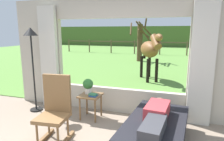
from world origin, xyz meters
TOP-DOWN VIEW (x-y plane):
  - back_wall_with_window at (0.00, 2.26)m, footprint 5.20×0.12m
  - curtain_panel_left at (-1.69, 2.12)m, footprint 0.44×0.10m
  - curtain_panel_right at (1.69, 2.12)m, footprint 0.44×0.10m
  - outdoor_pasture_lawn at (0.00, 13.16)m, footprint 36.00×21.68m
  - distant_hill_ridge at (0.00, 23.00)m, footprint 36.00×2.00m
  - recliner_sofa at (0.97, 1.12)m, footprint 1.07×1.78m
  - reclining_person at (0.97, 1.07)m, footprint 0.40×1.44m
  - rocking_chair at (-0.66, 0.75)m, footprint 0.53×0.72m
  - side_table at (-0.45, 1.72)m, footprint 0.44×0.44m
  - potted_plant at (-0.53, 1.78)m, footprint 0.22×0.22m
  - book_stack at (-0.36, 1.65)m, footprint 0.17×0.15m
  - floor_lamp_left at (-1.85, 1.73)m, footprint 0.32×0.32m
  - horse at (0.30, 5.41)m, footprint 1.10×1.77m
  - pasture_tree at (-0.89, 10.09)m, footprint 1.58×1.49m
  - pasture_fence_line at (0.00, 14.02)m, footprint 16.10×0.10m

SIDE VIEW (x-z plane):
  - outdoor_pasture_lawn at x=0.00m, z-range 0.00..0.02m
  - recliner_sofa at x=0.97m, z-range 0.01..0.43m
  - side_table at x=-0.45m, z-range 0.17..0.69m
  - reclining_person at x=0.97m, z-range 0.41..0.63m
  - book_stack at x=-0.36m, z-range 0.52..0.57m
  - rocking_chair at x=-0.66m, z-range -0.01..1.11m
  - potted_plant at x=-0.53m, z-range 0.54..0.86m
  - pasture_fence_line at x=0.00m, z-range 0.19..1.29m
  - horse at x=0.30m, z-range 0.29..2.02m
  - curtain_panel_left at x=-1.69m, z-range 0.00..2.40m
  - curtain_panel_right at x=1.69m, z-range 0.00..2.40m
  - distant_hill_ridge at x=0.00m, z-range 0.00..2.40m
  - back_wall_with_window at x=0.00m, z-range -0.03..2.52m
  - pasture_tree at x=-0.89m, z-range 0.00..2.55m
  - floor_lamp_left at x=-1.85m, z-range 0.59..2.50m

